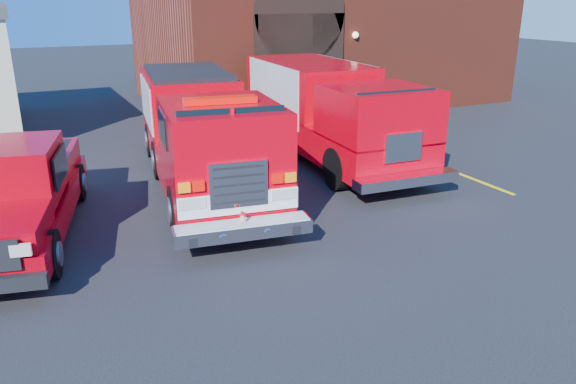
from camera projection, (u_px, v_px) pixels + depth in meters
name	position (u px, v px, depth m)	size (l,w,h in m)	color
ground	(262.00, 235.00, 11.37)	(100.00, 100.00, 0.00)	black
parking_stripe_near	(470.00, 178.00, 14.93)	(0.12, 3.00, 0.01)	yellow
parking_stripe_mid	(401.00, 152.00, 17.47)	(0.12, 3.00, 0.01)	yellow
parking_stripe_far	(350.00, 132.00, 20.01)	(0.12, 3.00, 0.01)	yellow
fire_station	(318.00, 4.00, 25.56)	(15.20, 10.20, 8.45)	maroon
fire_engine	(201.00, 132.00, 13.94)	(3.68, 8.99, 2.69)	black
pickup_truck	(10.00, 193.00, 10.95)	(3.50, 6.44, 2.00)	black
secondary_truck	(328.00, 109.00, 16.42)	(3.13, 8.42, 2.68)	black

